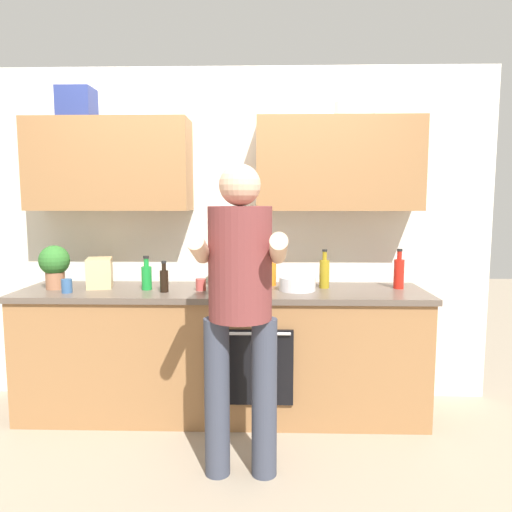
{
  "coord_description": "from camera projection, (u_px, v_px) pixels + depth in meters",
  "views": [
    {
      "loc": [
        0.33,
        -3.28,
        1.52
      ],
      "look_at": [
        0.24,
        -0.1,
        1.15
      ],
      "focal_mm": 33.43,
      "sensor_mm": 36.0,
      "label": 1
    }
  ],
  "objects": [
    {
      "name": "person_standing",
      "position": [
        240.0,
        296.0,
        2.55
      ],
      "size": [
        0.49,
        0.45,
        1.71
      ],
      "color": "#383D4C",
      "rests_on": "ground"
    },
    {
      "name": "cup_ceramic",
      "position": [
        201.0,
        284.0,
        3.31
      ],
      "size": [
        0.07,
        0.07,
        0.08
      ],
      "primitive_type": "cylinder",
      "color": "#BF4C47",
      "rests_on": "counter"
    },
    {
      "name": "bottle_soda",
      "position": [
        147.0,
        276.0,
        3.33
      ],
      "size": [
        0.07,
        0.07,
        0.24
      ],
      "color": "#198C33",
      "rests_on": "counter"
    },
    {
      "name": "bottle_soy",
      "position": [
        164.0,
        280.0,
        3.24
      ],
      "size": [
        0.06,
        0.06,
        0.21
      ],
      "color": "black",
      "rests_on": "counter"
    },
    {
      "name": "bottle_oil",
      "position": [
        324.0,
        273.0,
        3.39
      ],
      "size": [
        0.07,
        0.07,
        0.28
      ],
      "color": "olive",
      "rests_on": "counter"
    },
    {
      "name": "bottle_juice",
      "position": [
        271.0,
        274.0,
        3.49
      ],
      "size": [
        0.08,
        0.08,
        0.21
      ],
      "color": "orange",
      "rests_on": "counter"
    },
    {
      "name": "back_wall_unit",
      "position": [
        224.0,
        204.0,
        3.54
      ],
      "size": [
        4.0,
        0.38,
        2.5
      ],
      "color": "silver",
      "rests_on": "ground"
    },
    {
      "name": "grocery_bag_produce",
      "position": [
        249.0,
        275.0,
        3.34
      ],
      "size": [
        0.2,
        0.19,
        0.21
      ],
      "primitive_type": "cube",
      "rotation": [
        0.0,
        0.0,
        0.11
      ],
      "color": "silver",
      "rests_on": "counter"
    },
    {
      "name": "potted_herb",
      "position": [
        55.0,
        264.0,
        3.35
      ],
      "size": [
        0.21,
        0.21,
        0.31
      ],
      "color": "#9E6647",
      "rests_on": "counter"
    },
    {
      "name": "grocery_bag_bread",
      "position": [
        100.0,
        273.0,
        3.41
      ],
      "size": [
        0.22,
        0.25,
        0.21
      ],
      "primitive_type": "cube",
      "rotation": [
        0.0,
        0.0,
        0.26
      ],
      "color": "tan",
      "rests_on": "counter"
    },
    {
      "name": "knife_block",
      "position": [
        218.0,
        278.0,
        3.2
      ],
      "size": [
        0.1,
        0.14,
        0.27
      ],
      "color": "brown",
      "rests_on": "counter"
    },
    {
      "name": "ground_plane",
      "position": [
        223.0,
        412.0,
        3.44
      ],
      "size": [
        12.0,
        12.0,
        0.0
      ],
      "primitive_type": "plane",
      "color": "gray"
    },
    {
      "name": "mixing_bowl",
      "position": [
        297.0,
        284.0,
        3.31
      ],
      "size": [
        0.25,
        0.25,
        0.09
      ],
      "primitive_type": "cylinder",
      "color": "silver",
      "rests_on": "counter"
    },
    {
      "name": "bottle_hotsauce",
      "position": [
        399.0,
        273.0,
        3.37
      ],
      "size": [
        0.07,
        0.07,
        0.28
      ],
      "color": "red",
      "rests_on": "counter"
    },
    {
      "name": "counter",
      "position": [
        222.0,
        352.0,
        3.39
      ],
      "size": [
        2.84,
        0.67,
        0.9
      ],
      "color": "olive",
      "rests_on": "ground"
    },
    {
      "name": "cup_tea",
      "position": [
        67.0,
        286.0,
        3.22
      ],
      "size": [
        0.07,
        0.07,
        0.09
      ],
      "primitive_type": "cylinder",
      "color": "#33598C",
      "rests_on": "counter"
    },
    {
      "name": "bottle_syrup",
      "position": [
        217.0,
        268.0,
        3.41
      ],
      "size": [
        0.07,
        0.07,
        0.32
      ],
      "color": "#8C4C14",
      "rests_on": "counter"
    }
  ]
}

